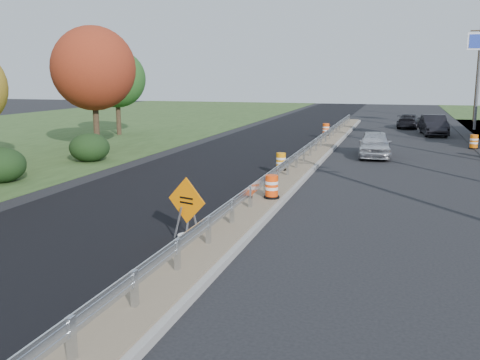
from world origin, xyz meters
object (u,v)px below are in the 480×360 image
(barrel_shoulder_far, at_px, (431,123))
(car_dark_mid, at_px, (434,125))
(car_dark_far, at_px, (409,121))
(caution_sign, at_px, (187,224))
(barrel_median_near, at_px, (272,187))
(barrel_median_mid, at_px, (281,162))
(barrel_median_far, at_px, (326,130))
(barrel_shoulder_mid, at_px, (474,142))
(car_silver, at_px, (375,144))

(barrel_shoulder_far, distance_m, car_dark_mid, 6.51)
(car_dark_far, bearing_deg, caution_sign, 86.91)
(barrel_median_near, bearing_deg, barrel_shoulder_far, 78.02)
(barrel_median_mid, height_order, barrel_median_far, barrel_median_far)
(barrel_median_far, relative_size, barrel_shoulder_mid, 0.98)
(car_dark_far, bearing_deg, barrel_shoulder_far, -142.14)
(barrel_median_mid, bearing_deg, car_dark_far, 76.90)
(barrel_median_far, relative_size, car_dark_far, 0.20)
(barrel_median_mid, bearing_deg, barrel_shoulder_mid, 51.82)
(barrel_median_mid, bearing_deg, car_silver, 61.00)
(car_dark_mid, bearing_deg, barrel_median_near, -110.23)
(car_silver, bearing_deg, car_dark_far, 80.58)
(caution_sign, distance_m, barrel_median_near, 4.88)
(barrel_median_near, height_order, barrel_median_far, barrel_median_far)
(barrel_median_far, bearing_deg, barrel_shoulder_far, 55.39)
(barrel_median_mid, relative_size, barrel_shoulder_mid, 0.89)
(barrel_median_near, distance_m, car_silver, 12.87)
(car_dark_far, bearing_deg, barrel_median_near, 87.71)
(caution_sign, height_order, barrel_median_far, caution_sign)
(barrel_median_mid, xyz_separation_m, barrel_shoulder_mid, (9.52, 12.11, -0.19))
(barrel_median_far, relative_size, car_dark_mid, 0.19)
(barrel_median_mid, xyz_separation_m, barrel_shoulder_far, (7.66, 26.14, -0.20))
(car_dark_far, bearing_deg, barrel_median_far, 66.57)
(car_silver, relative_size, car_dark_mid, 0.92)
(barrel_median_near, xyz_separation_m, car_dark_mid, (6.64, 25.30, 0.14))
(caution_sign, relative_size, car_dark_far, 0.41)
(barrel_median_far, bearing_deg, barrel_median_mid, -90.00)
(barrel_shoulder_far, bearing_deg, barrel_shoulder_mid, -82.42)
(barrel_median_far, xyz_separation_m, car_dark_far, (5.83, 10.00, -0.02))
(car_silver, height_order, car_dark_far, car_silver)
(barrel_median_near, height_order, car_dark_far, car_dark_far)
(caution_sign, xyz_separation_m, car_dark_mid, (7.90, 30.01, 0.32))
(barrel_median_far, height_order, car_dark_mid, car_dark_mid)
(car_dark_far, bearing_deg, car_silver, 90.48)
(barrel_median_mid, relative_size, car_silver, 0.18)
(barrel_median_far, distance_m, barrel_shoulder_mid, 9.97)
(car_dark_mid, distance_m, car_dark_far, 5.67)
(car_silver, distance_m, car_dark_far, 18.27)
(caution_sign, bearing_deg, barrel_median_mid, 106.21)
(barrel_shoulder_far, xyz_separation_m, car_dark_far, (-1.83, -1.10, 0.21))
(caution_sign, height_order, car_dark_far, caution_sign)
(barrel_median_far, height_order, car_dark_far, car_dark_far)
(caution_sign, height_order, barrel_median_near, caution_sign)
(barrel_median_far, bearing_deg, caution_sign, -90.79)
(barrel_shoulder_mid, height_order, barrel_shoulder_far, barrel_shoulder_mid)
(barrel_median_mid, xyz_separation_m, car_dark_mid, (7.55, 19.64, 0.16))
(car_silver, relative_size, car_dark_far, 0.99)
(barrel_median_far, bearing_deg, car_dark_mid, 31.35)
(barrel_median_mid, relative_size, barrel_median_far, 0.91)
(barrel_shoulder_mid, bearing_deg, car_dark_far, 105.96)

